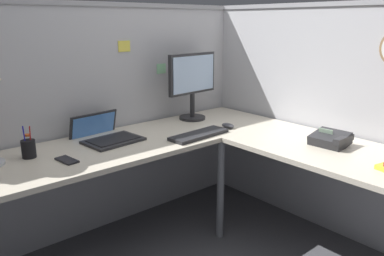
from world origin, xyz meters
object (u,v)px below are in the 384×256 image
(monitor, at_px, (193,81))
(office_phone, at_px, (331,140))
(keyboard, at_px, (199,135))
(pen_cup, at_px, (29,148))
(laptop, at_px, (104,135))
(computer_mouse, at_px, (228,126))
(cell_phone, at_px, (67,160))

(monitor, relative_size, office_phone, 2.34)
(keyboard, bearing_deg, monitor, 50.78)
(monitor, bearing_deg, pen_cup, -176.71)
(monitor, relative_size, keyboard, 1.16)
(laptop, distance_m, computer_mouse, 0.85)
(office_phone, bearing_deg, pen_cup, 146.34)
(pen_cup, bearing_deg, monitor, 3.29)
(laptop, height_order, office_phone, laptop)
(keyboard, distance_m, computer_mouse, 0.29)
(monitor, xyz_separation_m, cell_phone, (-1.12, -0.26, -0.29))
(computer_mouse, distance_m, cell_phone, 1.14)
(keyboard, xyz_separation_m, cell_phone, (-0.85, 0.12, -0.01))
(laptop, height_order, cell_phone, laptop)
(monitor, bearing_deg, laptop, -178.19)
(monitor, distance_m, pen_cup, 1.28)
(cell_phone, height_order, office_phone, office_phone)
(laptop, xyz_separation_m, keyboard, (0.50, -0.35, -0.01))
(monitor, height_order, laptop, monitor)
(laptop, relative_size, office_phone, 1.93)
(pen_cup, relative_size, office_phone, 0.84)
(keyboard, distance_m, pen_cup, 1.03)
(pen_cup, bearing_deg, cell_phone, -54.79)
(computer_mouse, bearing_deg, office_phone, -74.78)
(cell_phone, xyz_separation_m, office_phone, (1.33, -0.78, 0.03))
(cell_phone, distance_m, office_phone, 1.54)
(keyboard, bearing_deg, pen_cup, 158.95)
(monitor, height_order, office_phone, monitor)
(cell_phone, bearing_deg, monitor, 5.88)
(computer_mouse, bearing_deg, pen_cup, 167.28)
(laptop, distance_m, keyboard, 0.61)
(laptop, bearing_deg, keyboard, -35.53)
(pen_cup, distance_m, cell_phone, 0.24)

